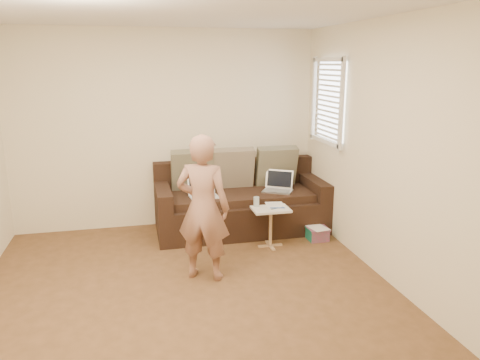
{
  "coord_description": "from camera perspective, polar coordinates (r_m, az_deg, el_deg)",
  "views": [
    {
      "loc": [
        -0.45,
        -3.88,
        2.16
      ],
      "look_at": [
        0.8,
        1.4,
        0.78
      ],
      "focal_mm": 34.54,
      "sensor_mm": 36.0,
      "label": 1
    }
  ],
  "objects": [
    {
      "name": "scissors",
      "position": [
        5.49,
        4.66,
        -3.48
      ],
      "size": [
        0.19,
        0.11,
        0.02
      ],
      "primitive_type": null,
      "rotation": [
        0.0,
        0.0,
        -0.08
      ],
      "color": "silver",
      "rests_on": "side_table"
    },
    {
      "name": "floor",
      "position": [
        4.46,
        -6.05,
        -14.75
      ],
      "size": [
        4.5,
        4.5,
        0.0
      ],
      "primitive_type": "plane",
      "color": "#53391E",
      "rests_on": "ground"
    },
    {
      "name": "drinking_glass",
      "position": [
        5.54,
        2.03,
        -2.71
      ],
      "size": [
        0.07,
        0.07,
        0.12
      ],
      "primitive_type": null,
      "color": "silver",
      "rests_on": "side_table"
    },
    {
      "name": "wall_right",
      "position": [
        4.67,
        18.64,
        2.91
      ],
      "size": [
        0.0,
        4.5,
        4.5
      ],
      "primitive_type": "plane",
      "rotation": [
        1.57,
        0.0,
        -1.57
      ],
      "color": "beige",
      "rests_on": "ground"
    },
    {
      "name": "laptop_white",
      "position": [
        5.82,
        -4.48,
        -2.14
      ],
      "size": [
        0.37,
        0.28,
        0.25
      ],
      "primitive_type": null,
      "rotation": [
        0.0,
        0.0,
        0.08
      ],
      "color": "white",
      "rests_on": "sofa"
    },
    {
      "name": "pillow_left",
      "position": [
        6.1,
        -5.92,
        1.22
      ],
      "size": [
        0.55,
        0.29,
        0.57
      ],
      "primitive_type": null,
      "rotation": [
        0.28,
        0.0,
        0.0
      ],
      "color": "#635D49",
      "rests_on": "sofa"
    },
    {
      "name": "ceiling",
      "position": [
        3.93,
        -7.11,
        20.59
      ],
      "size": [
        4.5,
        4.5,
        0.0
      ],
      "primitive_type": "plane",
      "rotation": [
        3.14,
        0.0,
        0.0
      ],
      "color": "white",
      "rests_on": "wall_back"
    },
    {
      "name": "window_blinds",
      "position": [
        5.91,
        10.84,
        9.55
      ],
      "size": [
        0.12,
        0.88,
        1.08
      ],
      "primitive_type": null,
      "color": "white",
      "rests_on": "wall_right"
    },
    {
      "name": "side_table",
      "position": [
        5.58,
        3.78,
        -5.86
      ],
      "size": [
        0.44,
        0.31,
        0.48
      ],
      "primitive_type": null,
      "color": "silver",
      "rests_on": "ground"
    },
    {
      "name": "wall_back",
      "position": [
        6.21,
        -9.09,
        6.12
      ],
      "size": [
        4.0,
        0.0,
        4.0
      ],
      "primitive_type": "plane",
      "rotation": [
        1.57,
        0.0,
        0.0
      ],
      "color": "beige",
      "rests_on": "ground"
    },
    {
      "name": "sofa",
      "position": [
        6.07,
        0.1,
        -2.35
      ],
      "size": [
        2.2,
        0.95,
        0.85
      ],
      "primitive_type": null,
      "color": "black",
      "rests_on": "ground"
    },
    {
      "name": "pillow_mid",
      "position": [
        6.18,
        -0.84,
        1.46
      ],
      "size": [
        0.55,
        0.27,
        0.57
      ],
      "primitive_type": null,
      "rotation": [
        0.24,
        0.0,
        0.0
      ],
      "color": "#726852",
      "rests_on": "sofa"
    },
    {
      "name": "person",
      "position": [
        4.64,
        -4.59,
        -3.44
      ],
      "size": [
        0.66,
        0.57,
        1.5
      ],
      "primitive_type": "imported",
      "rotation": [
        0.0,
        0.0,
        2.69
      ],
      "color": "#A06457",
      "rests_on": "ground"
    },
    {
      "name": "wall_front",
      "position": [
        1.9,
        1.98,
        -12.66
      ],
      "size": [
        4.0,
        0.0,
        4.0
      ],
      "primitive_type": "plane",
      "rotation": [
        -1.57,
        0.0,
        0.0
      ],
      "color": "beige",
      "rests_on": "ground"
    },
    {
      "name": "laptop_silver",
      "position": [
        6.08,
        4.65,
        -1.43
      ],
      "size": [
        0.46,
        0.42,
        0.25
      ],
      "primitive_type": null,
      "rotation": [
        0.0,
        0.0,
        -0.55
      ],
      "color": "#B7BABC",
      "rests_on": "sofa"
    },
    {
      "name": "paper_on_table",
      "position": [
        5.6,
        4.37,
        -3.15
      ],
      "size": [
        0.25,
        0.33,
        0.0
      ],
      "primitive_type": null,
      "rotation": [
        0.0,
        0.0,
        -0.14
      ],
      "color": "white",
      "rests_on": "side_table"
    },
    {
      "name": "pillow_right",
      "position": [
        6.32,
        4.51,
        1.7
      ],
      "size": [
        0.55,
        0.28,
        0.57
      ],
      "primitive_type": null,
      "rotation": [
        0.26,
        0.0,
        0.0
      ],
      "color": "#635D49",
      "rests_on": "sofa"
    },
    {
      "name": "striped_box",
      "position": [
        5.91,
        9.51,
        -6.51
      ],
      "size": [
        0.26,
        0.26,
        0.16
      ],
      "primitive_type": null,
      "color": "#D9206B",
      "rests_on": "ground"
    }
  ]
}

